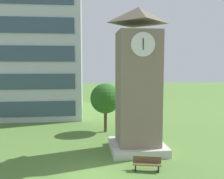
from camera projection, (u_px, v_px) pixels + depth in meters
name	position (u px, v px, depth m)	size (l,w,h in m)	color
ground_plane	(91.00, 179.00, 15.14)	(160.00, 160.00, 0.00)	#567F38
office_building	(17.00, 33.00, 36.40)	(18.25, 15.90, 22.40)	#B7BCC6
clock_tower	(138.00, 88.00, 19.84)	(4.20, 4.20, 11.05)	gray
park_bench	(147.00, 164.00, 16.37)	(1.86, 0.90, 0.88)	brown
tree_near_tower	(105.00, 99.00, 25.64)	(3.02, 3.02, 4.90)	#513823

